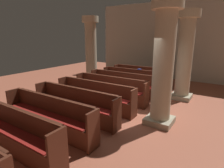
{
  "coord_description": "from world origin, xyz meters",
  "views": [
    {
      "loc": [
        2.82,
        -5.22,
        2.55
      ],
      "look_at": [
        -0.93,
        0.56,
        0.75
      ],
      "focal_mm": 29.6,
      "sensor_mm": 36.0,
      "label": 1
    }
  ],
  "objects_px": {
    "pew_row_2": "(123,83)",
    "pillar_aisle_rear": "(163,63)",
    "pew_row_1": "(133,79)",
    "kneeler_box_red": "(163,95)",
    "pillar_aisle_side": "(185,55)",
    "lectern": "(160,74)",
    "pew_row_3": "(110,88)",
    "hymn_book": "(139,69)",
    "pew_row_0": "(141,75)",
    "pew_row_5": "(75,103)",
    "pew_row_4": "(95,95)",
    "pew_row_7": "(11,129)",
    "pew_row_6": "(48,114)",
    "pillar_far_side": "(91,50)"
  },
  "relations": [
    {
      "from": "pew_row_3",
      "to": "pew_row_0",
      "type": "bearing_deg",
      "value": 90.0
    },
    {
      "from": "pew_row_3",
      "to": "lectern",
      "type": "distance_m",
      "value": 4.31
    },
    {
      "from": "pew_row_1",
      "to": "hymn_book",
      "type": "bearing_deg",
      "value": 37.75
    },
    {
      "from": "pew_row_3",
      "to": "pillar_far_side",
      "type": "relative_size",
      "value": 0.91
    },
    {
      "from": "pew_row_1",
      "to": "pew_row_3",
      "type": "bearing_deg",
      "value": -90.0
    },
    {
      "from": "pew_row_2",
      "to": "pew_row_3",
      "type": "distance_m",
      "value": 1.01
    },
    {
      "from": "pillar_aisle_rear",
      "to": "kneeler_box_red",
      "type": "xyz_separation_m",
      "value": [
        -0.64,
        2.37,
        -1.7
      ]
    },
    {
      "from": "lectern",
      "to": "pew_row_2",
      "type": "bearing_deg",
      "value": -100.25
    },
    {
      "from": "pew_row_2",
      "to": "pew_row_4",
      "type": "height_order",
      "value": "same"
    },
    {
      "from": "pew_row_4",
      "to": "pillar_far_side",
      "type": "bearing_deg",
      "value": 130.68
    },
    {
      "from": "pew_row_2",
      "to": "hymn_book",
      "type": "xyz_separation_m",
      "value": [
        0.25,
        1.2,
        0.46
      ]
    },
    {
      "from": "pew_row_0",
      "to": "pew_row_5",
      "type": "height_order",
      "value": "same"
    },
    {
      "from": "pillar_far_side",
      "to": "pew_row_0",
      "type": "bearing_deg",
      "value": 29.88
    },
    {
      "from": "pew_row_0",
      "to": "hymn_book",
      "type": "distance_m",
      "value": 0.97
    },
    {
      "from": "pew_row_5",
      "to": "pillar_aisle_side",
      "type": "distance_m",
      "value": 4.7
    },
    {
      "from": "lectern",
      "to": "pew_row_0",
      "type": "bearing_deg",
      "value": -115.43
    },
    {
      "from": "pew_row_4",
      "to": "pillar_aisle_side",
      "type": "bearing_deg",
      "value": 49.94
    },
    {
      "from": "pew_row_2",
      "to": "kneeler_box_red",
      "type": "height_order",
      "value": "pew_row_2"
    },
    {
      "from": "pew_row_7",
      "to": "pillar_far_side",
      "type": "distance_m",
      "value": 6.33
    },
    {
      "from": "pew_row_7",
      "to": "pew_row_3",
      "type": "bearing_deg",
      "value": 90.0
    },
    {
      "from": "pew_row_5",
      "to": "pillar_far_side",
      "type": "distance_m",
      "value": 4.58
    },
    {
      "from": "pew_row_0",
      "to": "hymn_book",
      "type": "relative_size",
      "value": 15.19
    },
    {
      "from": "pew_row_1",
      "to": "pew_row_0",
      "type": "bearing_deg",
      "value": 90.0
    },
    {
      "from": "pew_row_4",
      "to": "pillar_aisle_side",
      "type": "distance_m",
      "value": 3.92
    },
    {
      "from": "pillar_aisle_side",
      "to": "lectern",
      "type": "xyz_separation_m",
      "value": [
        -1.79,
        2.46,
        -1.38
      ]
    },
    {
      "from": "pew_row_0",
      "to": "hymn_book",
      "type": "bearing_deg",
      "value": -73.11
    },
    {
      "from": "pew_row_6",
      "to": "pillar_far_side",
      "type": "relative_size",
      "value": 0.91
    },
    {
      "from": "pew_row_1",
      "to": "pew_row_3",
      "type": "height_order",
      "value": "same"
    },
    {
      "from": "pew_row_1",
      "to": "pew_row_3",
      "type": "relative_size",
      "value": 1.0
    },
    {
      "from": "pew_row_6",
      "to": "pillar_far_side",
      "type": "height_order",
      "value": "pillar_far_side"
    },
    {
      "from": "pillar_aisle_side",
      "to": "pillar_far_side",
      "type": "height_order",
      "value": "same"
    },
    {
      "from": "hymn_book",
      "to": "kneeler_box_red",
      "type": "distance_m",
      "value": 1.87
    },
    {
      "from": "pew_row_3",
      "to": "pew_row_4",
      "type": "height_order",
      "value": "same"
    },
    {
      "from": "pew_row_4",
      "to": "pew_row_5",
      "type": "height_order",
      "value": "same"
    },
    {
      "from": "pillar_aisle_side",
      "to": "hymn_book",
      "type": "bearing_deg",
      "value": 169.39
    },
    {
      "from": "pew_row_7",
      "to": "hymn_book",
      "type": "bearing_deg",
      "value": 87.73
    },
    {
      "from": "pew_row_1",
      "to": "kneeler_box_red",
      "type": "bearing_deg",
      "value": -17.88
    },
    {
      "from": "pew_row_4",
      "to": "pillar_aisle_side",
      "type": "height_order",
      "value": "pillar_aisle_side"
    },
    {
      "from": "pew_row_4",
      "to": "pew_row_7",
      "type": "relative_size",
      "value": 1.0
    },
    {
      "from": "pew_row_2",
      "to": "pillar_aisle_rear",
      "type": "height_order",
      "value": "pillar_aisle_rear"
    },
    {
      "from": "pew_row_4",
      "to": "kneeler_box_red",
      "type": "relative_size",
      "value": 7.95
    },
    {
      "from": "pew_row_3",
      "to": "pew_row_4",
      "type": "xyz_separation_m",
      "value": [
        0.0,
        -1.01,
        0.0
      ]
    },
    {
      "from": "pew_row_2",
      "to": "pew_row_5",
      "type": "bearing_deg",
      "value": -90.0
    },
    {
      "from": "pew_row_1",
      "to": "pillar_far_side",
      "type": "distance_m",
      "value": 2.69
    },
    {
      "from": "pew_row_5",
      "to": "pew_row_7",
      "type": "bearing_deg",
      "value": -90.0
    },
    {
      "from": "pew_row_5",
      "to": "pillar_far_side",
      "type": "bearing_deg",
      "value": 122.04
    },
    {
      "from": "pew_row_4",
      "to": "pew_row_3",
      "type": "bearing_deg",
      "value": 90.0
    },
    {
      "from": "pew_row_4",
      "to": "hymn_book",
      "type": "xyz_separation_m",
      "value": [
        0.25,
        3.22,
        0.46
      ]
    },
    {
      "from": "pew_row_6",
      "to": "lectern",
      "type": "xyz_separation_m",
      "value": [
        0.59,
        7.3,
        -0.06
      ]
    },
    {
      "from": "pew_row_2",
      "to": "pew_row_5",
      "type": "distance_m",
      "value": 3.03
    }
  ]
}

